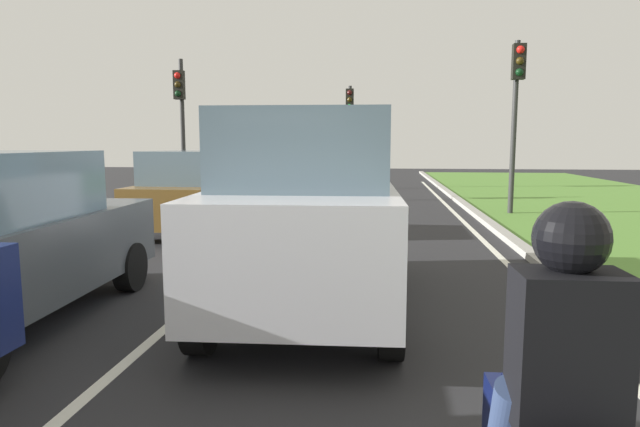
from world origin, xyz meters
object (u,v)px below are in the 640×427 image
(traffic_light_overhead_left, at_px, (181,108))
(car_hatchback_far, at_px, (192,193))
(traffic_light_far_median, at_px, (350,118))
(traffic_light_near_right, at_px, (516,95))
(car_suv_ahead, at_px, (309,210))
(rider_person, at_px, (565,344))

(traffic_light_overhead_left, bearing_deg, car_hatchback_far, -67.89)
(car_hatchback_far, height_order, traffic_light_far_median, traffic_light_far_median)
(car_hatchback_far, bearing_deg, traffic_light_near_right, 27.03)
(car_suv_ahead, relative_size, traffic_light_far_median, 1.06)
(car_suv_ahead, bearing_deg, traffic_light_far_median, 89.57)
(car_hatchback_far, xyz_separation_m, traffic_light_near_right, (7.54, 3.69, 2.29))
(car_suv_ahead, relative_size, traffic_light_overhead_left, 0.99)
(car_suv_ahead, distance_m, car_hatchback_far, 5.99)
(rider_person, xyz_separation_m, traffic_light_far_median, (-2.04, 20.91, 1.78))
(car_suv_ahead, relative_size, rider_person, 3.92)
(car_hatchback_far, relative_size, rider_person, 3.20)
(traffic_light_overhead_left, bearing_deg, rider_person, -64.67)
(car_suv_ahead, bearing_deg, car_hatchback_far, 120.45)
(car_suv_ahead, xyz_separation_m, car_hatchback_far, (-3.22, 5.04, -0.28))
(traffic_light_near_right, height_order, traffic_light_far_median, traffic_light_near_right)
(traffic_light_near_right, bearing_deg, car_suv_ahead, -116.32)
(car_hatchback_far, height_order, traffic_light_overhead_left, traffic_light_overhead_left)
(traffic_light_overhead_left, bearing_deg, traffic_light_near_right, -12.53)
(car_suv_ahead, xyz_separation_m, traffic_light_near_right, (4.32, 8.73, 2.01))
(car_suv_ahead, distance_m, traffic_light_overhead_left, 12.44)
(traffic_light_near_right, bearing_deg, rider_person, -102.19)
(car_hatchback_far, height_order, rider_person, car_hatchback_far)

